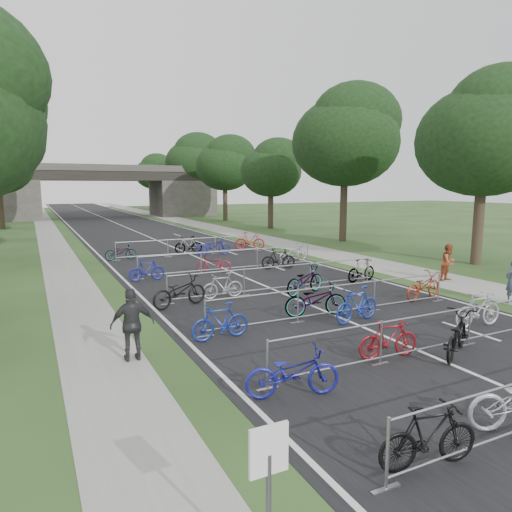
{
  "coord_description": "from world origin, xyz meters",
  "views": [
    {
      "loc": [
        -8.85,
        -0.85,
        4.26
      ],
      "look_at": [
        0.26,
        17.59,
        1.1
      ],
      "focal_mm": 32.0,
      "sensor_mm": 36.0,
      "label": 1
    }
  ],
  "objects_px": {
    "park_sign": "(269,475)",
    "pedestrian_c": "(132,325)",
    "pedestrian_a": "(512,281)",
    "pedestrian_b": "(449,263)",
    "overpass_bridge": "(101,191)"
  },
  "relations": [
    {
      "from": "overpass_bridge",
      "to": "pedestrian_a",
      "type": "bearing_deg",
      "value": -83.0
    },
    {
      "from": "park_sign",
      "to": "pedestrian_c",
      "type": "xyz_separation_m",
      "value": [
        0.0,
        7.12,
        -0.36
      ]
    },
    {
      "from": "overpass_bridge",
      "to": "pedestrian_a",
      "type": "distance_m",
      "value": 55.84
    },
    {
      "from": "overpass_bridge",
      "to": "pedestrian_c",
      "type": "xyz_separation_m",
      "value": [
        -6.8,
        -54.88,
        -2.63
      ]
    },
    {
      "from": "pedestrian_a",
      "to": "park_sign",
      "type": "bearing_deg",
      "value": 30.86
    },
    {
      "from": "park_sign",
      "to": "pedestrian_a",
      "type": "distance_m",
      "value": 15.14
    },
    {
      "from": "park_sign",
      "to": "pedestrian_b",
      "type": "bearing_deg",
      "value": 35.41
    },
    {
      "from": "park_sign",
      "to": "pedestrian_c",
      "type": "bearing_deg",
      "value": 90.0
    },
    {
      "from": "park_sign",
      "to": "pedestrian_c",
      "type": "relative_size",
      "value": 1.01
    },
    {
      "from": "pedestrian_a",
      "to": "pedestrian_b",
      "type": "xyz_separation_m",
      "value": [
        1.19,
        3.87,
        0.03
      ]
    },
    {
      "from": "park_sign",
      "to": "overpass_bridge",
      "type": "bearing_deg",
      "value": 83.74
    },
    {
      "from": "pedestrian_a",
      "to": "pedestrian_b",
      "type": "distance_m",
      "value": 4.04
    },
    {
      "from": "pedestrian_b",
      "to": "pedestrian_c",
      "type": "bearing_deg",
      "value": -176.22
    },
    {
      "from": "overpass_bridge",
      "to": "park_sign",
      "type": "relative_size",
      "value": 16.99
    },
    {
      "from": "pedestrian_c",
      "to": "pedestrian_a",
      "type": "bearing_deg",
      "value": -178.07
    }
  ]
}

